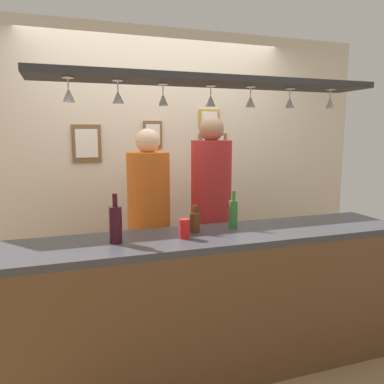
% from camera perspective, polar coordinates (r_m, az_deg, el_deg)
% --- Properties ---
extents(ground_plane, '(8.00, 8.00, 0.00)m').
position_cam_1_polar(ground_plane, '(3.19, 0.63, -21.52)').
color(ground_plane, olive).
extents(back_wall, '(4.40, 0.06, 2.60)m').
position_cam_1_polar(back_wall, '(3.82, -4.90, 4.13)').
color(back_wall, beige).
rests_on(back_wall, ground_plane).
extents(bar_counter, '(2.70, 0.55, 0.96)m').
position_cam_1_polar(bar_counter, '(2.48, 4.66, -13.94)').
color(bar_counter, '#38383D').
rests_on(bar_counter, ground_plane).
extents(overhead_glass_rack, '(2.20, 0.36, 0.04)m').
position_cam_1_polar(overhead_glass_rack, '(2.49, 3.12, 16.20)').
color(overhead_glass_rack, black).
extents(hanging_wineglass_far_left, '(0.07, 0.07, 0.13)m').
position_cam_1_polar(hanging_wineglass_far_left, '(2.25, -17.93, 13.72)').
color(hanging_wineglass_far_left, silver).
rests_on(hanging_wineglass_far_left, overhead_glass_rack).
extents(hanging_wineglass_left, '(0.07, 0.07, 0.13)m').
position_cam_1_polar(hanging_wineglass_left, '(2.31, -10.98, 13.85)').
color(hanging_wineglass_left, silver).
rests_on(hanging_wineglass_left, overhead_glass_rack).
extents(hanging_wineglass_center_left, '(0.07, 0.07, 0.13)m').
position_cam_1_polar(hanging_wineglass_center_left, '(2.45, -4.33, 13.68)').
color(hanging_wineglass_center_left, silver).
rests_on(hanging_wineglass_center_left, overhead_glass_rack).
extents(hanging_wineglass_center, '(0.07, 0.07, 0.13)m').
position_cam_1_polar(hanging_wineglass_center, '(2.53, 2.80, 13.53)').
color(hanging_wineglass_center, silver).
rests_on(hanging_wineglass_center, overhead_glass_rack).
extents(hanging_wineglass_center_right, '(0.07, 0.07, 0.13)m').
position_cam_1_polar(hanging_wineglass_center_right, '(2.61, 8.70, 13.30)').
color(hanging_wineglass_center_right, silver).
rests_on(hanging_wineglass_center_right, overhead_glass_rack).
extents(hanging_wineglass_right, '(0.07, 0.07, 0.13)m').
position_cam_1_polar(hanging_wineglass_right, '(2.77, 14.36, 12.87)').
color(hanging_wineglass_right, silver).
rests_on(hanging_wineglass_right, overhead_glass_rack).
extents(hanging_wineglass_far_right, '(0.07, 0.07, 0.13)m').
position_cam_1_polar(hanging_wineglass_far_right, '(2.89, 19.90, 12.44)').
color(hanging_wineglass_far_right, silver).
rests_on(hanging_wineglass_far_right, overhead_glass_rack).
extents(person_left_orange_shirt, '(0.34, 0.34, 1.64)m').
position_cam_1_polar(person_left_orange_shirt, '(3.09, -6.45, -2.83)').
color(person_left_orange_shirt, '#2D334C').
rests_on(person_left_orange_shirt, ground_plane).
extents(person_middle_red_shirt, '(0.34, 0.34, 1.74)m').
position_cam_1_polar(person_middle_red_shirt, '(3.23, 2.86, -1.09)').
color(person_middle_red_shirt, '#2D334C').
rests_on(person_middle_red_shirt, ground_plane).
extents(bottle_beer_green_import, '(0.06, 0.06, 0.26)m').
position_cam_1_polar(bottle_beer_green_import, '(2.66, 6.17, -3.14)').
color(bottle_beer_green_import, '#336B2D').
rests_on(bottle_beer_green_import, bar_counter).
extents(bottle_wine_dark_red, '(0.08, 0.08, 0.30)m').
position_cam_1_polar(bottle_wine_dark_red, '(2.32, -11.33, -4.64)').
color(bottle_wine_dark_red, '#380F19').
rests_on(bottle_wine_dark_red, bar_counter).
extents(bottle_beer_brown_stubby, '(0.07, 0.07, 0.18)m').
position_cam_1_polar(bottle_beer_brown_stubby, '(2.53, 0.42, -4.47)').
color(bottle_beer_brown_stubby, '#512D14').
rests_on(bottle_beer_brown_stubby, bar_counter).
extents(drink_can, '(0.07, 0.07, 0.12)m').
position_cam_1_polar(drink_can, '(2.39, -1.13, -5.49)').
color(drink_can, red).
rests_on(drink_can, bar_counter).
extents(picture_frame_upper_small, '(0.22, 0.02, 0.18)m').
position_cam_1_polar(picture_frame_upper_small, '(3.92, 2.59, 10.91)').
color(picture_frame_upper_small, '#B29338').
rests_on(picture_frame_upper_small, back_wall).
extents(picture_frame_caricature, '(0.26, 0.02, 0.34)m').
position_cam_1_polar(picture_frame_caricature, '(3.66, -15.45, 7.01)').
color(picture_frame_caricature, brown).
rests_on(picture_frame_caricature, back_wall).
extents(picture_frame_lower_pair, '(0.30, 0.02, 0.18)m').
position_cam_1_polar(picture_frame_lower_pair, '(3.94, 3.12, 7.42)').
color(picture_frame_lower_pair, brown).
rests_on(picture_frame_lower_pair, back_wall).
extents(picture_frame_crest, '(0.18, 0.02, 0.26)m').
position_cam_1_polar(picture_frame_crest, '(3.74, -5.88, 8.53)').
color(picture_frame_crest, brown).
rests_on(picture_frame_crest, back_wall).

